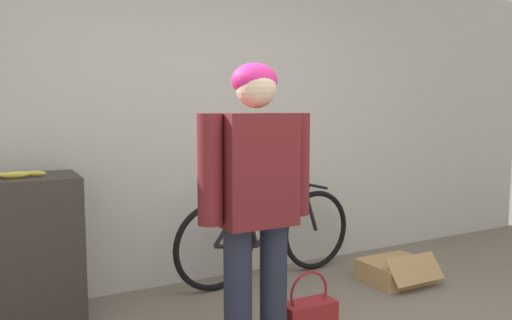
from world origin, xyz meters
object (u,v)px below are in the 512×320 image
Objects in this scene: person at (256,192)px; bicycle at (268,235)px; banana at (14,175)px; cardboard_box at (396,271)px.

bicycle is at bearing 57.60° from person.
person is 1.57m from banana.
person reaches higher than banana.
person reaches higher than cardboard_box.
banana reaches higher than bicycle.
person reaches higher than bicycle.
cardboard_box is (0.89, -0.54, -0.28)m from bicycle.
person is 4.42× the size of banana.
person is 3.16× the size of cardboard_box.
bicycle is at bearing 148.89° from cardboard_box.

